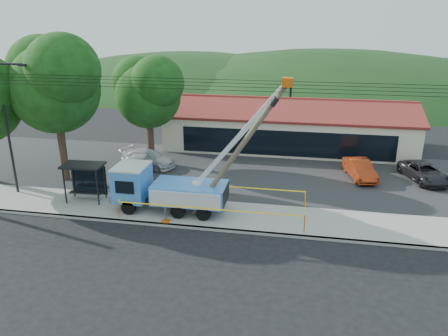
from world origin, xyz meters
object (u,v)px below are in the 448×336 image
at_px(car_dark, 423,181).
at_px(car_red, 359,179).
at_px(car_white, 149,167).
at_px(utility_truck, 167,187).
at_px(car_silver, 137,177).
at_px(leaning_pole, 242,146).
at_px(bus_shelter, 85,173).

bearing_deg(car_dark, car_red, 165.92).
bearing_deg(car_red, car_dark, -9.34).
xyz_separation_m(car_red, car_white, (-16.64, -0.39, 0.00)).
height_order(utility_truck, car_red, utility_truck).
relative_size(utility_truck, car_silver, 2.34).
distance_m(car_red, car_dark, 4.66).
bearing_deg(car_red, car_silver, 175.86).
relative_size(leaning_pole, car_silver, 1.82).
height_order(utility_truck, car_silver, utility_truck).
height_order(car_silver, car_white, car_silver).
relative_size(car_white, car_dark, 1.01).
bearing_deg(leaning_pole, car_red, 47.05).
height_order(car_silver, car_dark, car_silver).
bearing_deg(car_white, car_dark, -70.50).
bearing_deg(car_red, bus_shelter, -170.24).
bearing_deg(utility_truck, leaning_pole, -2.56).
distance_m(utility_truck, leaning_pole, 5.56).
bearing_deg(bus_shelter, utility_truck, -8.75).
height_order(car_red, car_dark, car_red).
bearing_deg(car_white, utility_truck, -134.65).
distance_m(utility_truck, car_dark, 19.25).
bearing_deg(car_silver, utility_truck, -54.09).
distance_m(car_white, car_dark, 21.30).
relative_size(leaning_pole, car_dark, 1.80).
xyz_separation_m(utility_truck, leaning_pole, (4.67, -0.21, 3.02)).
bearing_deg(car_silver, leaning_pole, -34.44).
height_order(bus_shelter, car_silver, bus_shelter).
bearing_deg(car_white, car_silver, -166.48).
bearing_deg(leaning_pole, car_white, 137.49).
distance_m(car_silver, car_white, 2.21).
bearing_deg(car_white, car_red, -70.99).
relative_size(utility_truck, bus_shelter, 4.00).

